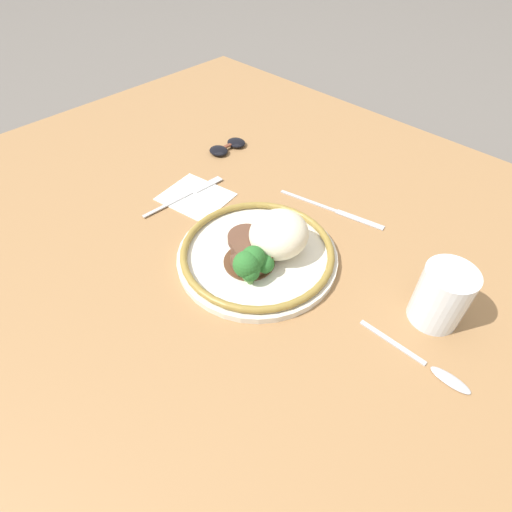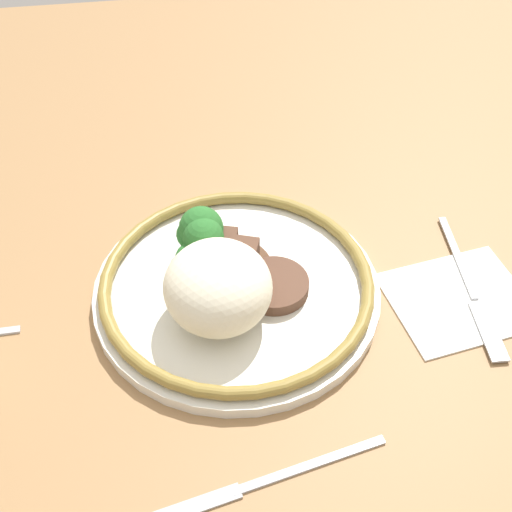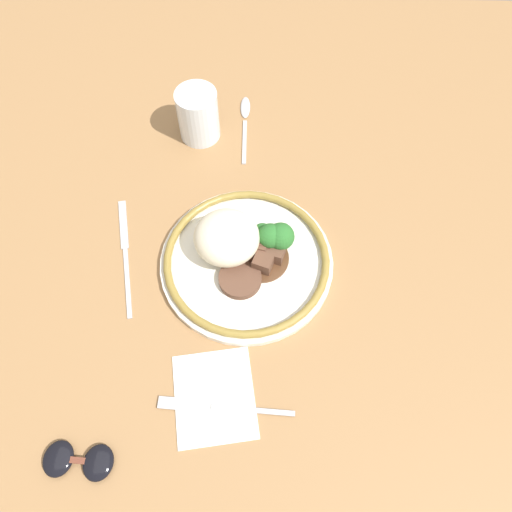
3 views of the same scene
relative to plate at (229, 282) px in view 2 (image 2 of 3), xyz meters
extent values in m
plane|color=#5B5651|center=(-0.04, -0.02, -0.06)|extent=(8.00, 8.00, 0.00)
cube|color=olive|center=(-0.04, -0.02, -0.04)|extent=(1.40, 1.22, 0.03)
cube|color=white|center=(-0.21, 0.03, -0.02)|extent=(0.14, 0.13, 0.00)
cylinder|color=silver|center=(-0.01, 0.00, -0.02)|extent=(0.26, 0.26, 0.01)
torus|color=olive|center=(-0.01, 0.00, -0.01)|extent=(0.25, 0.25, 0.01)
ellipsoid|color=beige|center=(0.01, 0.03, 0.02)|extent=(0.09, 0.10, 0.07)
cylinder|color=brown|center=(-0.04, 0.01, -0.01)|extent=(0.06, 0.06, 0.01)
cylinder|color=#51331E|center=(0.00, -0.03, -0.01)|extent=(0.08, 0.08, 0.00)
cube|color=brown|center=(0.01, -0.01, 0.00)|extent=(0.04, 0.04, 0.03)
cube|color=brown|center=(0.01, -0.03, 0.00)|extent=(0.04, 0.04, 0.03)
cube|color=brown|center=(0.00, -0.01, 0.00)|extent=(0.03, 0.03, 0.02)
cube|color=brown|center=(0.00, -0.05, 0.00)|extent=(0.03, 0.03, 0.03)
cube|color=brown|center=(-0.02, -0.03, 0.00)|extent=(0.04, 0.04, 0.03)
cube|color=brown|center=(0.02, -0.03, 0.00)|extent=(0.04, 0.04, 0.03)
cylinder|color=#568442|center=(0.03, -0.03, -0.01)|extent=(0.01, 0.01, 0.01)
sphere|color=#286628|center=(0.03, -0.03, 0.01)|extent=(0.03, 0.03, 0.03)
cylinder|color=#568442|center=(0.03, -0.05, -0.01)|extent=(0.01, 0.01, 0.01)
sphere|color=#286628|center=(0.03, -0.05, 0.01)|extent=(0.03, 0.03, 0.03)
cylinder|color=#568442|center=(0.02, -0.04, -0.01)|extent=(0.01, 0.01, 0.01)
sphere|color=#286628|center=(0.02, -0.04, 0.01)|extent=(0.03, 0.03, 0.03)
cylinder|color=#568442|center=(0.02, -0.05, 0.00)|extent=(0.01, 0.01, 0.02)
sphere|color=#286628|center=(0.02, -0.05, 0.02)|extent=(0.04, 0.04, 0.04)
cylinder|color=#568442|center=(0.02, -0.04, 0.00)|extent=(0.01, 0.01, 0.02)
sphere|color=#286628|center=(0.02, -0.04, 0.02)|extent=(0.04, 0.04, 0.04)
cube|color=#ADADB2|center=(-0.23, -0.02, -0.02)|extent=(0.01, 0.11, 0.00)
cube|color=#ADADB2|center=(-0.22, 0.07, -0.02)|extent=(0.02, 0.07, 0.00)
cube|color=#ADADB2|center=(-0.04, 0.18, -0.02)|extent=(0.12, 0.03, 0.00)
cube|color=#ADADB2|center=(0.06, 0.20, -0.02)|extent=(0.09, 0.03, 0.00)
camera|label=1|loc=(0.31, -0.34, 0.45)|focal=28.00mm
camera|label=2|loc=(0.04, 0.44, 0.47)|focal=50.00mm
camera|label=3|loc=(-0.37, -0.03, 0.66)|focal=35.00mm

